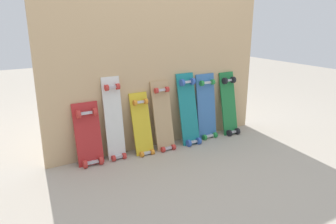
{
  "coord_description": "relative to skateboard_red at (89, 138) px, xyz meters",
  "views": [
    {
      "loc": [
        -1.5,
        -2.62,
        1.26
      ],
      "look_at": [
        0.0,
        -0.07,
        0.37
      ],
      "focal_mm": 34.36,
      "sensor_mm": 36.0,
      "label": 1
    }
  ],
  "objects": [
    {
      "name": "skateboard_teal",
      "position": [
        1.03,
        -0.03,
        0.08
      ],
      "size": [
        0.2,
        0.24,
        0.77
      ],
      "color": "#197A7F",
      "rests_on": "ground"
    },
    {
      "name": "skateboard_yellow",
      "position": [
        0.51,
        -0.02,
        0.01
      ],
      "size": [
        0.18,
        0.21,
        0.65
      ],
      "color": "gold",
      "rests_on": "ground"
    },
    {
      "name": "skateboard_blue",
      "position": [
        1.28,
        0.01,
        0.06
      ],
      "size": [
        0.23,
        0.17,
        0.75
      ],
      "color": "#386BAD",
      "rests_on": "ground"
    },
    {
      "name": "skateboard_green",
      "position": [
        1.57,
        -0.02,
        0.06
      ],
      "size": [
        0.19,
        0.22,
        0.74
      ],
      "color": "#1E7238",
      "rests_on": "ground"
    },
    {
      "name": "ground_plane",
      "position": [
        0.77,
        0.03,
        -0.24
      ],
      "size": [
        12.0,
        12.0,
        0.0
      ],
      "primitive_type": "plane",
      "color": "#A89E8E"
    },
    {
      "name": "skateboard_natural",
      "position": [
        0.73,
        -0.02,
        0.05
      ],
      "size": [
        0.19,
        0.22,
        0.73
      ],
      "color": "tan",
      "rests_on": "ground"
    },
    {
      "name": "skateboard_red",
      "position": [
        0.0,
        0.0,
        0.0
      ],
      "size": [
        0.23,
        0.18,
        0.61
      ],
      "color": "#B22626",
      "rests_on": "ground"
    },
    {
      "name": "plywood_wall_panel",
      "position": [
        0.77,
        0.1,
        0.5
      ],
      "size": [
        2.29,
        0.04,
        1.48
      ],
      "primitive_type": "cube",
      "color": "tan",
      "rests_on": "ground"
    },
    {
      "name": "skateboard_white",
      "position": [
        0.24,
        0.01,
        0.1
      ],
      "size": [
        0.17,
        0.17,
        0.81
      ],
      "color": "silver",
      "rests_on": "ground"
    }
  ]
}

